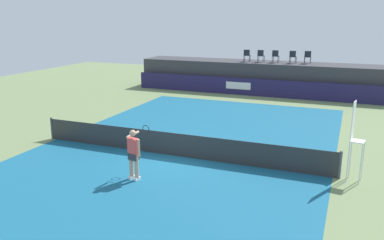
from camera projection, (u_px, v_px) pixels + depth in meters
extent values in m
plane|color=#6B7F51|center=(202.00, 136.00, 18.82)|extent=(48.00, 48.00, 0.00)
cube|color=#16597A|center=(176.00, 156.00, 16.13)|extent=(12.00, 22.00, 0.00)
cube|color=#231E4C|center=(255.00, 87.00, 28.09)|extent=(18.00, 0.20, 1.20)
cube|color=white|center=(238.00, 86.00, 28.39)|extent=(1.80, 0.02, 0.50)
cube|color=#38383D|center=(260.00, 77.00, 29.58)|extent=(18.00, 2.80, 2.20)
cylinder|color=#1E232D|center=(250.00, 58.00, 29.52)|extent=(0.04, 0.04, 0.44)
cylinder|color=#1E232D|center=(245.00, 58.00, 29.63)|extent=(0.04, 0.04, 0.44)
cylinder|color=#1E232D|center=(249.00, 59.00, 29.14)|extent=(0.04, 0.04, 0.44)
cylinder|color=#1E232D|center=(244.00, 59.00, 29.26)|extent=(0.04, 0.04, 0.44)
cube|color=#1E232D|center=(247.00, 55.00, 29.33)|extent=(0.47, 0.47, 0.03)
cube|color=#1E232D|center=(247.00, 53.00, 29.08)|extent=(0.44, 0.06, 0.42)
cylinder|color=#1E232D|center=(264.00, 59.00, 29.18)|extent=(0.04, 0.04, 0.44)
cylinder|color=#1E232D|center=(259.00, 59.00, 29.33)|extent=(0.04, 0.04, 0.44)
cylinder|color=#1E232D|center=(263.00, 59.00, 28.82)|extent=(0.04, 0.04, 0.44)
cylinder|color=#1E232D|center=(258.00, 59.00, 28.97)|extent=(0.04, 0.04, 0.44)
cube|color=#1E232D|center=(261.00, 56.00, 29.01)|extent=(0.44, 0.44, 0.03)
cube|color=#1E232D|center=(261.00, 53.00, 28.77)|extent=(0.44, 0.03, 0.42)
cylinder|color=#1E232D|center=(279.00, 59.00, 28.94)|extent=(0.04, 0.04, 0.44)
cylinder|color=#1E232D|center=(273.00, 59.00, 29.09)|extent=(0.04, 0.04, 0.44)
cylinder|color=#1E232D|center=(278.00, 60.00, 28.58)|extent=(0.04, 0.04, 0.44)
cylinder|color=#1E232D|center=(272.00, 60.00, 28.73)|extent=(0.04, 0.04, 0.44)
cube|color=#1E232D|center=(276.00, 56.00, 28.77)|extent=(0.45, 0.45, 0.03)
cube|color=#1E232D|center=(275.00, 53.00, 28.53)|extent=(0.44, 0.03, 0.42)
cylinder|color=#1E232D|center=(296.00, 60.00, 28.49)|extent=(0.04, 0.04, 0.44)
cylinder|color=#1E232D|center=(291.00, 60.00, 28.65)|extent=(0.04, 0.04, 0.44)
cylinder|color=#1E232D|center=(295.00, 61.00, 28.13)|extent=(0.04, 0.04, 0.44)
cylinder|color=#1E232D|center=(289.00, 60.00, 28.29)|extent=(0.04, 0.04, 0.44)
cube|color=#1E232D|center=(293.00, 57.00, 28.33)|extent=(0.46, 0.46, 0.03)
cube|color=#1E232D|center=(293.00, 54.00, 28.09)|extent=(0.44, 0.04, 0.42)
cylinder|color=#1E232D|center=(311.00, 60.00, 28.39)|extent=(0.04, 0.04, 0.44)
cylinder|color=#1E232D|center=(305.00, 60.00, 28.51)|extent=(0.04, 0.04, 0.44)
cylinder|color=#1E232D|center=(310.00, 61.00, 28.02)|extent=(0.04, 0.04, 0.44)
cylinder|color=#1E232D|center=(304.00, 61.00, 28.14)|extent=(0.04, 0.04, 0.44)
cube|color=#1E232D|center=(308.00, 57.00, 28.20)|extent=(0.47, 0.47, 0.03)
cube|color=#1E232D|center=(308.00, 54.00, 27.96)|extent=(0.44, 0.05, 0.42)
cylinder|color=white|center=(361.00, 164.00, 13.26)|extent=(0.04, 0.04, 1.40)
cylinder|color=white|center=(363.00, 161.00, 13.60)|extent=(0.04, 0.04, 1.40)
cylinder|color=white|center=(348.00, 162.00, 13.47)|extent=(0.04, 0.04, 1.40)
cylinder|color=white|center=(350.00, 158.00, 13.80)|extent=(0.04, 0.04, 1.40)
cube|color=white|center=(358.00, 141.00, 13.35)|extent=(0.51, 0.51, 0.03)
cube|color=white|center=(353.00, 121.00, 13.29)|extent=(0.10, 0.44, 1.33)
cube|color=#2D2D2D|center=(176.00, 145.00, 16.01)|extent=(12.40, 0.02, 0.95)
cylinder|color=#4C4C51|center=(52.00, 128.00, 18.24)|extent=(0.10, 0.10, 1.00)
cylinder|color=#4C4C51|center=(340.00, 165.00, 13.76)|extent=(0.10, 0.10, 1.00)
cube|color=white|center=(137.00, 179.00, 13.74)|extent=(0.17, 0.28, 0.10)
cylinder|color=tan|center=(137.00, 166.00, 13.62)|extent=(0.14, 0.14, 0.82)
cube|color=white|center=(132.00, 177.00, 13.87)|extent=(0.17, 0.28, 0.10)
cylinder|color=tan|center=(131.00, 165.00, 13.75)|extent=(0.14, 0.14, 0.82)
cube|color=#333338|center=(134.00, 156.00, 13.60)|extent=(0.38, 0.28, 0.24)
cube|color=#E54C47|center=(133.00, 146.00, 13.51)|extent=(0.39, 0.27, 0.56)
sphere|color=tan|center=(133.00, 133.00, 13.40)|extent=(0.22, 0.22, 0.22)
cylinder|color=tan|center=(139.00, 148.00, 13.39)|extent=(0.09, 0.09, 0.60)
cylinder|color=tan|center=(133.00, 135.00, 13.78)|extent=(0.20, 0.61, 0.14)
cylinder|color=black|center=(141.00, 131.00, 14.12)|extent=(0.30, 0.09, 0.03)
torus|color=black|center=(146.00, 129.00, 14.35)|extent=(0.30, 0.08, 0.30)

